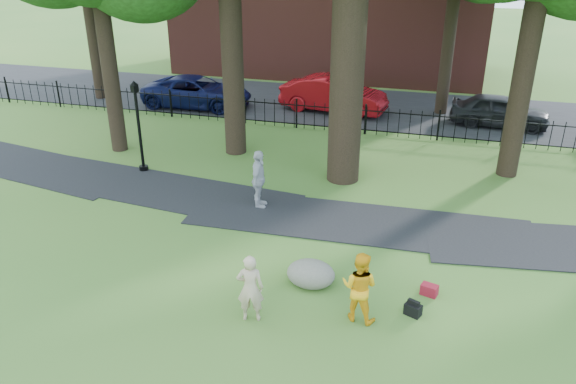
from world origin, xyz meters
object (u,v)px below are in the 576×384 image
(lamppost, at_px, (139,128))
(red_sedan, at_px, (334,95))
(woman, at_px, (250,288))
(boulder, at_px, (311,272))
(man, at_px, (359,287))

(lamppost, height_order, red_sedan, lamppost)
(woman, relative_size, boulder, 1.37)
(boulder, bearing_deg, man, -37.66)
(man, height_order, red_sedan, man)
(boulder, height_order, red_sedan, red_sedan)
(woman, height_order, boulder, woman)
(lamppost, bearing_deg, man, -13.13)
(red_sedan, bearing_deg, lamppost, 158.88)
(boulder, bearing_deg, red_sedan, 99.46)
(woman, distance_m, lamppost, 9.61)
(man, bearing_deg, red_sedan, -67.19)
(man, height_order, boulder, man)
(woman, xyz_separation_m, lamppost, (-6.52, 7.01, 0.80))
(red_sedan, bearing_deg, boulder, -162.53)
(man, relative_size, red_sedan, 0.33)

